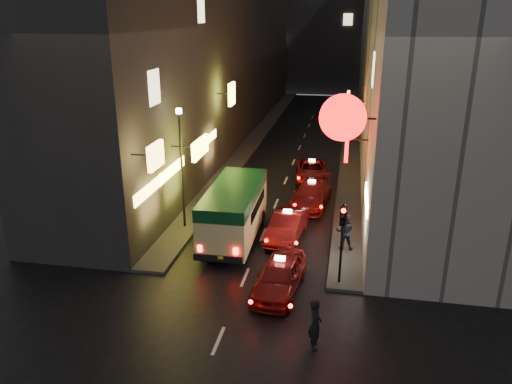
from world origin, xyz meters
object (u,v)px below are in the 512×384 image
Objects in this scene: pedestrian_crossing at (315,321)px; lamp_post at (181,161)px; taxi_near at (280,273)px; traffic_light at (342,227)px; minibus at (234,207)px.

pedestrian_crossing is 0.34× the size of lamp_post.
taxi_near is 3.14m from traffic_light.
taxi_near is 0.86× the size of lamp_post.
minibus is at bearing 145.21° from traffic_light.
traffic_light reaches higher than minibus.
taxi_near is at bearing -57.05° from minibus.
lamp_post reaches higher than taxi_near.
minibus reaches higher than taxi_near.
traffic_light is (0.70, 4.22, 1.63)m from pedestrian_crossing.
pedestrian_crossing is (1.69, -3.41, 0.23)m from taxi_near.
lamp_post reaches higher than minibus.
pedestrian_crossing reaches higher than taxi_near.
lamp_post is at bearing 151.09° from traffic_light.
lamp_post is at bearing 137.43° from taxi_near.
minibus is 1.22× the size of taxi_near.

